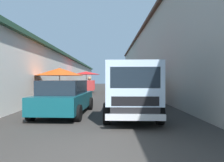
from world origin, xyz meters
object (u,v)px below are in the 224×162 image
Objects in this scene: fruit_stall_near_left at (122,77)px; fruit_stall_mid_lane at (143,76)px; fruit_stall_far_left at (60,75)px; parked_scooter at (132,91)px; hatchback_car at (65,97)px; fruit_stall_near_right at (86,75)px; vendor_by_crates at (89,88)px; delivery_truck at (132,92)px.

fruit_stall_near_left reaches higher than fruit_stall_mid_lane.
fruit_stall_mid_lane is 0.83× the size of fruit_stall_far_left.
parked_scooter is (-5.69, -0.51, -1.26)m from fruit_stall_near_left.
fruit_stall_near_left is at bearing -12.88° from hatchback_car.
fruit_stall_near_right is 12.26m from hatchback_car.
fruit_stall_near_left is 11.49m from vendor_by_crates.
fruit_stall_far_left is 1.91m from vendor_by_crates.
fruit_stall_near_left is 1.40× the size of parked_scooter.
fruit_stall_near_left is at bearing -20.97° from fruit_stall_far_left.
parked_scooter is (5.47, -3.13, -0.51)m from vendor_by_crates.
hatchback_car is at bearing 130.43° from fruit_stall_mid_lane.
vendor_by_crates is at bearing -171.63° from fruit_stall_near_right.
parked_scooter is at bearing -6.34° from delivery_truck.
fruit_stall_mid_lane is 4.65m from delivery_truck.
delivery_truck is (-15.59, 0.59, -0.67)m from fruit_stall_near_left.
fruit_stall_near_left is 0.59× the size of hatchback_car.
fruit_stall_near_right is at bearing 2.92° from hatchback_car.
vendor_by_crates is 0.98× the size of parked_scooter.
hatchback_car is 3.38m from vendor_by_crates.
fruit_stall_far_left is 0.69× the size of hatchback_car.
delivery_truck is at bearing 165.18° from fruit_stall_mid_lane.
vendor_by_crates is (-11.16, 2.62, -0.75)m from fruit_stall_near_left.
fruit_stall_near_left reaches higher than parked_scooter.
fruit_stall_mid_lane reaches higher than delivery_truck.
fruit_stall_far_left reaches higher than hatchback_car.
hatchback_car is (-3.13, -1.04, -1.03)m from fruit_stall_far_left.
fruit_stall_near_left is at bearing 5.12° from parked_scooter.
fruit_stall_mid_lane is (-11.14, -0.59, -0.03)m from fruit_stall_near_left.
hatchback_car is (-3.32, 3.89, -0.94)m from fruit_stall_mid_lane.
fruit_stall_near_left is 14.87m from hatchback_car.
fruit_stall_far_left is 1.64× the size of parked_scooter.
fruit_stall_mid_lane is at bearing -176.98° from fruit_stall_near_left.
hatchback_car is at bearing 168.26° from vendor_by_crates.
hatchback_car is at bearing -177.08° from fruit_stall_near_right.
fruit_stall_near_left is 0.47× the size of delivery_truck.
fruit_stall_near_right reaches higher than fruit_stall_far_left.
delivery_truck is (-4.26, -3.75, -0.73)m from fruit_stall_far_left.
delivery_truck is (-13.33, -3.34, -0.85)m from fruit_stall_near_right.
delivery_truck is 3.02× the size of vendor_by_crates.
fruit_stall_near_right is at bearing 52.35° from parked_scooter.
fruit_stall_mid_lane reaches higher than vendor_by_crates.
vendor_by_crates is at bearing 166.79° from fruit_stall_near_left.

